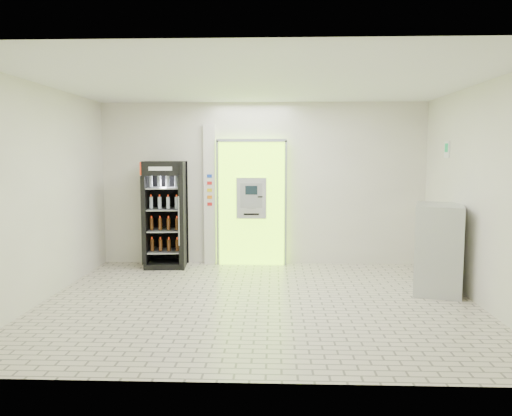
{
  "coord_description": "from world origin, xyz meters",
  "views": [
    {
      "loc": [
        0.22,
        -6.76,
        2.02
      ],
      "look_at": [
        -0.08,
        1.2,
        1.19
      ],
      "focal_mm": 35.0,
      "sensor_mm": 36.0,
      "label": 1
    }
  ],
  "objects": [
    {
      "name": "beverage_cooler",
      "position": [
        -1.76,
        2.18,
        0.92
      ],
      "size": [
        0.78,
        0.72,
        1.92
      ],
      "rotation": [
        0.0,
        0.0,
        0.09
      ],
      "color": "black",
      "rests_on": "ground"
    },
    {
      "name": "pillar",
      "position": [
        -0.98,
        2.45,
        1.3
      ],
      "size": [
        0.22,
        0.11,
        2.6
      ],
      "color": "silver",
      "rests_on": "ground"
    },
    {
      "name": "room_shell",
      "position": [
        0.0,
        0.0,
        1.84
      ],
      "size": [
        6.0,
        6.0,
        6.0
      ],
      "color": "silver",
      "rests_on": "ground"
    },
    {
      "name": "exit_sign",
      "position": [
        2.99,
        1.4,
        2.12
      ],
      "size": [
        0.02,
        0.22,
        0.26
      ],
      "color": "white",
      "rests_on": "room_shell"
    },
    {
      "name": "ground",
      "position": [
        0.0,
        0.0,
        0.0
      ],
      "size": [
        6.0,
        6.0,
        0.0
      ],
      "primitive_type": "plane",
      "color": "beige",
      "rests_on": "ground"
    },
    {
      "name": "steel_cabinet",
      "position": [
        2.66,
        0.66,
        0.65
      ],
      "size": [
        0.93,
        1.13,
        1.31
      ],
      "rotation": [
        0.0,
        0.0,
        -0.3
      ],
      "color": "#B0B3B8",
      "rests_on": "ground"
    },
    {
      "name": "atm_assembly",
      "position": [
        -0.2,
        2.41,
        1.17
      ],
      "size": [
        1.3,
        0.24,
        2.33
      ],
      "color": "#96F315",
      "rests_on": "ground"
    }
  ]
}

